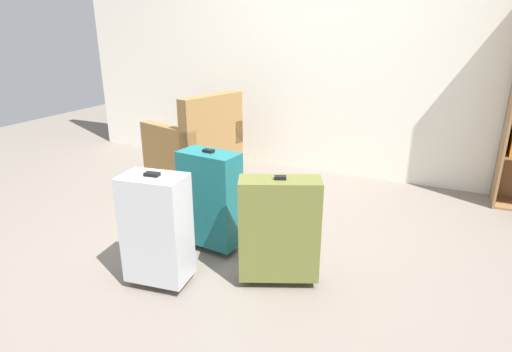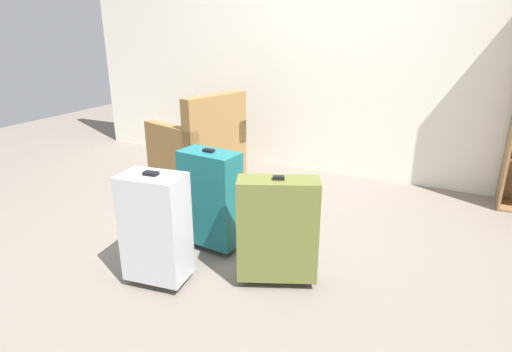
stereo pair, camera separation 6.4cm
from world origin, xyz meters
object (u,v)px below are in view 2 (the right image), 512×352
Objects in this scene: mug at (241,191)px; suitcase_silver at (156,227)px; suitcase_teal at (211,198)px; armchair at (199,151)px; suitcase_olive at (278,229)px.

mug is 1.51m from suitcase_silver.
suitcase_silver is (-0.06, -0.51, -0.00)m from suitcase_teal.
suitcase_teal is at bearing -53.60° from armchair.
suitcase_olive is 0.95× the size of suitcase_teal.
suitcase_teal is at bearing 161.08° from suitcase_olive.
armchair is 1.37m from suitcase_teal.
suitcase_olive is 0.62m from suitcase_teal.
armchair is 1.24× the size of suitcase_teal.
suitcase_silver is (0.20, -1.47, 0.33)m from mug.
suitcase_olive is 0.96× the size of suitcase_silver.
armchair reaches higher than suitcase_teal.
suitcase_olive is (0.85, -1.15, 0.31)m from mug.
suitcase_teal is 0.52m from suitcase_silver.
armchair is 1.91m from suitcase_olive.
suitcase_silver is (-0.65, -0.31, 0.01)m from suitcase_olive.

